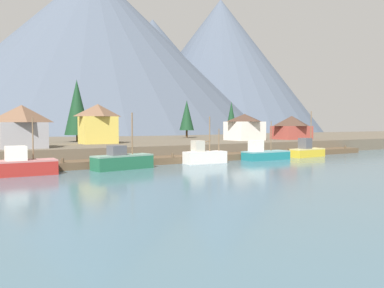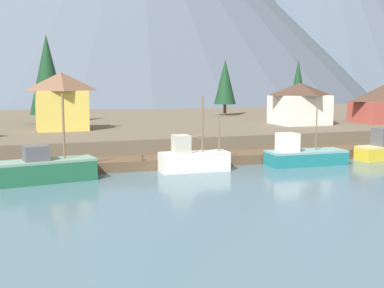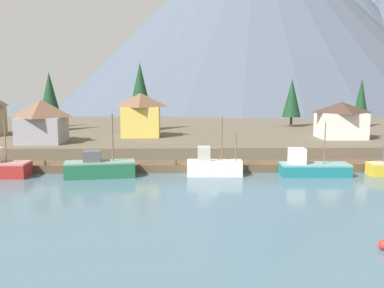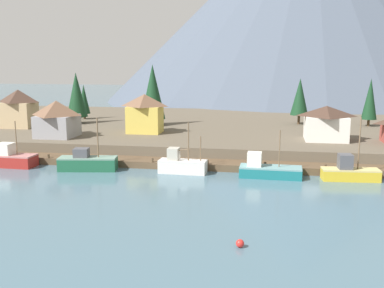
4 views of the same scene
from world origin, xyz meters
TOP-DOWN VIEW (x-y plane):
  - ground_plane at (0.00, 20.00)m, footprint 400.00×400.00m
  - dock at (0.00, 1.99)m, footprint 80.00×4.00m
  - shoreline_bank at (0.00, 32.00)m, footprint 400.00×56.00m
  - mountain_west_peak at (26.46, 129.07)m, footprint 158.77×158.77m
  - fishing_boat_red at (-25.02, -1.74)m, footprint 7.21×3.19m
  - fishing_boat_green at (-12.90, -2.11)m, footprint 8.41×3.90m
  - fishing_boat_white at (0.59, -1.40)m, footprint 6.65×2.58m
  - fishing_boat_teal at (12.43, -1.74)m, footprint 8.23×3.20m
  - fishing_boat_yellow at (22.87, -1.56)m, footprint 7.42×2.87m
  - house_white at (21.56, 14.54)m, footprint 6.98×6.48m
  - house_tan at (-35.55, 19.28)m, footprint 6.16×4.88m
  - house_grey at (-23.23, 10.10)m, footprint 6.44×6.40m
  - house_yellow at (-9.70, 16.94)m, footprint 6.23×4.69m
  - conifer_near_left at (31.87, 32.54)m, footprint 2.97×2.97m
  - conifer_near_right at (18.37, 33.10)m, footprint 3.62×3.62m
  - conifer_mid_left at (-28.29, 33.69)m, footprint 2.59×2.59m
  - conifer_mid_right at (-10.65, 26.54)m, footprint 4.91×4.91m
  - conifer_back_left at (-26.81, 26.52)m, footprint 4.24×4.24m
  - channel_buoy at (10.27, -25.65)m, footprint 0.70×0.70m

SIDE VIEW (x-z plane):
  - ground_plane at x=0.00m, z-range -1.00..0.00m
  - channel_buoy at x=10.27m, z-range 0.00..0.70m
  - dock at x=0.00m, z-range -0.30..1.30m
  - fishing_boat_teal at x=12.43m, z-range -2.21..4.20m
  - fishing_boat_yellow at x=22.87m, z-range -3.02..5.25m
  - fishing_boat_green at x=-12.90m, z-range -2.62..4.87m
  - fishing_boat_white at x=0.59m, z-range -2.38..4.71m
  - fishing_boat_red at x=-25.02m, z-range -2.19..4.60m
  - shoreline_bank at x=0.00m, z-range 0.00..2.50m
  - house_white at x=21.56m, z-range 2.56..8.18m
  - house_grey at x=-23.23m, z-range 2.57..8.78m
  - house_yellow at x=-9.70m, z-range 2.57..9.55m
  - house_tan at x=-35.55m, z-range 2.58..9.95m
  - conifer_mid_left at x=-28.29m, z-range 3.09..10.75m
  - conifer_near_left at x=31.87m, z-range 3.17..12.59m
  - conifer_near_right at x=18.37m, z-range 3.43..12.76m
  - conifer_back_left at x=-26.81m, z-range 3.20..13.71m
  - conifer_mid_right at x=-10.65m, z-range 3.16..15.29m
  - mountain_west_peak at x=26.46m, z-range 0.00..77.24m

